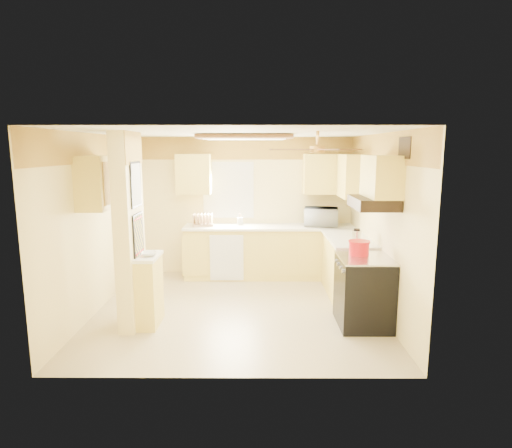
{
  "coord_description": "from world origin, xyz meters",
  "views": [
    {
      "loc": [
        0.29,
        -5.89,
        2.28
      ],
      "look_at": [
        0.26,
        0.35,
        1.19
      ],
      "focal_mm": 30.0,
      "sensor_mm": 36.0,
      "label": 1
    }
  ],
  "objects_px": {
    "stove": "(364,291)",
    "bowl": "(149,254)",
    "dutch_oven": "(359,248)",
    "kettle": "(357,236)",
    "microwave": "(321,217)"
  },
  "relations": [
    {
      "from": "kettle",
      "to": "dutch_oven",
      "type": "bearing_deg",
      "value": -99.88
    },
    {
      "from": "bowl",
      "to": "dutch_oven",
      "type": "height_order",
      "value": "dutch_oven"
    },
    {
      "from": "stove",
      "to": "dutch_oven",
      "type": "bearing_deg",
      "value": 109.96
    },
    {
      "from": "microwave",
      "to": "kettle",
      "type": "bearing_deg",
      "value": 111.1
    },
    {
      "from": "dutch_oven",
      "to": "kettle",
      "type": "bearing_deg",
      "value": 80.12
    },
    {
      "from": "microwave",
      "to": "bowl",
      "type": "height_order",
      "value": "microwave"
    },
    {
      "from": "stove",
      "to": "bowl",
      "type": "height_order",
      "value": "bowl"
    },
    {
      "from": "bowl",
      "to": "kettle",
      "type": "distance_m",
      "value": 2.94
    },
    {
      "from": "bowl",
      "to": "dutch_oven",
      "type": "bearing_deg",
      "value": 3.74
    },
    {
      "from": "stove",
      "to": "kettle",
      "type": "relative_size",
      "value": 4.4
    },
    {
      "from": "dutch_oven",
      "to": "kettle",
      "type": "distance_m",
      "value": 0.63
    },
    {
      "from": "microwave",
      "to": "dutch_oven",
      "type": "bearing_deg",
      "value": 104.33
    },
    {
      "from": "bowl",
      "to": "kettle",
      "type": "height_order",
      "value": "kettle"
    },
    {
      "from": "stove",
      "to": "dutch_oven",
      "type": "xyz_separation_m",
      "value": [
        -0.05,
        0.14,
        0.55
      ]
    },
    {
      "from": "dutch_oven",
      "to": "kettle",
      "type": "height_order",
      "value": "kettle"
    }
  ]
}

